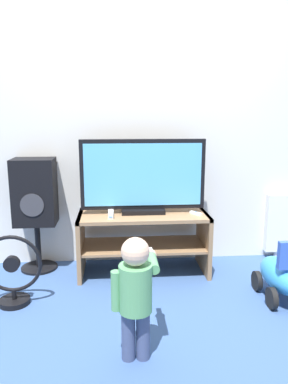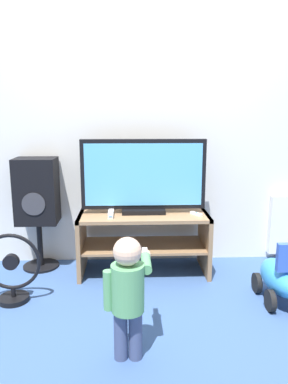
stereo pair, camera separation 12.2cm
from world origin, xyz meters
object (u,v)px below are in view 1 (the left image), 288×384
Objects in this scene: television at (143,177)px; speaker_tower at (35,195)px; ride_on_toy at (281,275)px; remote_primary at (196,213)px; game_console at (111,214)px; floor_fan at (12,274)px; child at (136,288)px.

speaker_tower is at bearing 173.08° from television.
television is at bearing -6.92° from speaker_tower.
television is 2.04× the size of ride_on_toy.
ride_on_toy is at bearing -42.70° from remote_primary.
floor_fan is at bearing -149.88° from game_console.
speaker_tower is at bearing 84.82° from floor_fan.
television reaches higher than speaker_tower.
game_console is 1.47m from ride_on_toy.
floor_fan is at bearing -163.47° from remote_primary.
game_console reaches higher than ride_on_toy.
child is 1.40× the size of ride_on_toy.
child reaches higher than floor_fan.
floor_fan is at bearing -95.18° from speaker_tower.
television is at bearing 83.78° from child.
speaker_tower is (-1.43, 0.22, 0.14)m from remote_primary.
floor_fan is 1.02× the size of ride_on_toy.
floor_fan is (-1.49, -0.44, -0.32)m from remote_primary.
game_console is 1.43× the size of remote_primary.
television reaches higher than ride_on_toy.
speaker_tower reaches higher than child.
ride_on_toy is (2.07, -0.08, -0.05)m from floor_fan.
floor_fan is at bearing 141.28° from child.
television is 0.43m from game_console.
child is at bearing -82.57° from game_console.
remote_primary is at bearing 16.53° from floor_fan.
floor_fan is (-1.03, -0.55, -0.63)m from television.
floor_fan is (-0.06, -0.66, -0.46)m from speaker_tower.
television is 1.39m from ride_on_toy.
remote_primary is (0.46, -0.10, -0.31)m from television.
speaker_tower is at bearing 171.23° from remote_primary.
game_console is at bearing 30.12° from floor_fan.
remote_primary is 1.59m from floor_fan.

